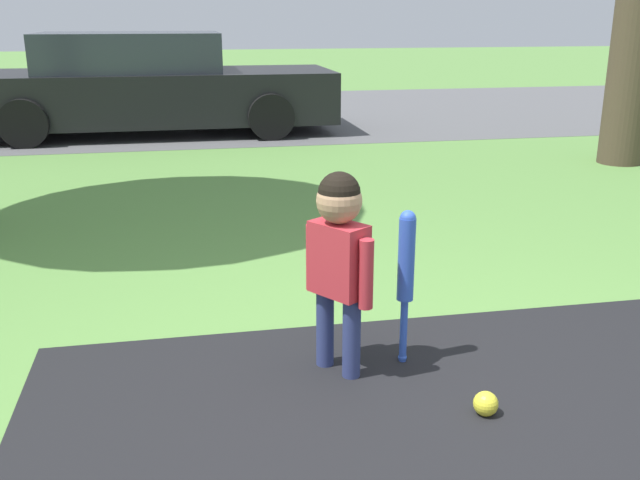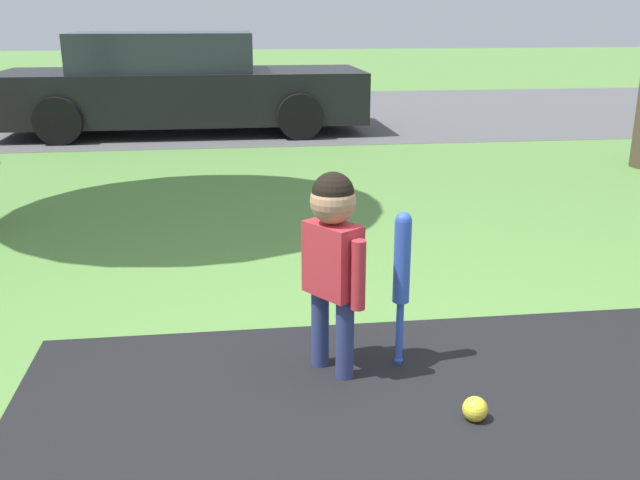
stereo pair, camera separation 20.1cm
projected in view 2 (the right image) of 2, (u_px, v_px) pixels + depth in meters
name	position (u px, v px, depth m)	size (l,w,h in m)	color
ground_plane	(407.00, 437.00, 2.60)	(60.00, 60.00, 0.00)	#5B8C42
street_strip	(266.00, 113.00, 11.10)	(40.00, 6.00, 0.01)	#59595B
child	(333.00, 246.00, 2.91)	(0.25, 0.30, 0.88)	navy
baseball_bat	(402.00, 268.00, 3.01)	(0.07, 0.07, 0.70)	blue
sports_ball	(475.00, 409.00, 2.69)	(0.10, 0.10, 0.10)	yellow
parked_car	(180.00, 86.00, 9.18)	(4.59, 1.84, 1.26)	black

